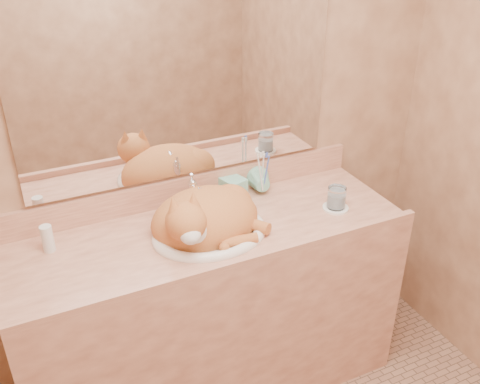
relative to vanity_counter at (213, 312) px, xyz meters
name	(u,v)px	position (x,y,z in m)	size (l,w,h in m)	color
wall_back	(182,114)	(0.00, 0.28, 0.82)	(2.40, 0.02, 2.50)	brown
vanity_counter	(213,312)	(0.00, 0.00, 0.00)	(1.60, 0.55, 0.85)	#9E5D46
mirror	(181,81)	(0.00, 0.26, 0.97)	(1.30, 0.02, 0.80)	white
sink_basin	(209,219)	(-0.01, -0.02, 0.50)	(0.45, 0.38, 0.14)	white
faucet	(193,196)	(-0.01, 0.15, 0.51)	(0.04, 0.12, 0.17)	white
cat	(204,216)	(-0.03, 0.00, 0.50)	(0.44, 0.36, 0.24)	#AF5A28
soap_dispenser	(241,180)	(0.21, 0.17, 0.52)	(0.09, 0.09, 0.20)	#7BC5AC
toothbrush_cup	(263,187)	(0.32, 0.16, 0.47)	(0.11, 0.11, 0.10)	#7BC5AC
toothbrushes	(264,171)	(0.32, 0.16, 0.55)	(0.04, 0.04, 0.22)	silver
saucer	(335,208)	(0.55, -0.07, 0.43)	(0.11, 0.11, 0.01)	white
water_glass	(337,197)	(0.55, -0.07, 0.48)	(0.08, 0.08, 0.09)	white
lotion_bottle	(48,239)	(-0.60, 0.13, 0.48)	(0.04, 0.04, 0.11)	silver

